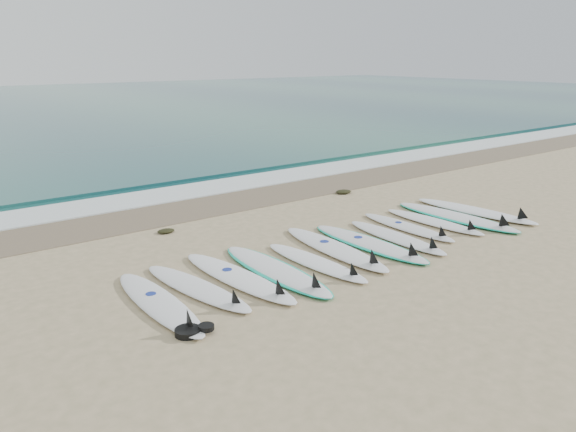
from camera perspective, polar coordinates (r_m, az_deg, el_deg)
ground at (r=9.92m, az=6.42°, el=-3.33°), size 120.00×120.00×0.00m
wet_sand_band at (r=13.05m, az=-6.08°, el=1.47°), size 120.00×1.80×0.01m
foam_band at (r=14.23m, az=-9.03°, el=2.65°), size 120.00×1.40×0.04m
wave_crest at (r=15.53m, az=-11.70°, el=3.76°), size 120.00×1.00×0.10m
surfboard_0 at (r=7.83m, az=-12.83°, el=-8.67°), size 0.58×2.55×0.32m
surfboard_1 at (r=8.23m, az=-9.06°, el=-7.24°), size 0.82×2.43×0.31m
surfboard_2 at (r=8.50m, az=-4.88°, el=-6.25°), size 0.74×2.68×0.34m
surfboard_3 at (r=8.77m, az=-1.15°, el=-5.53°), size 0.69×2.71×0.34m
surfboard_4 at (r=9.09m, az=3.04°, el=-4.74°), size 0.57×2.32×0.29m
surfboard_5 at (r=9.72m, az=4.94°, el=-3.32°), size 0.78×2.80×0.35m
surfboard_6 at (r=10.08m, az=8.35°, el=-2.77°), size 0.69×2.70×0.34m
surfboard_7 at (r=10.49m, az=11.11°, el=-2.14°), size 0.64×2.44×0.31m
surfboard_8 at (r=11.15m, az=12.23°, el=-1.11°), size 0.54×2.32×0.30m
surfboard_9 at (r=11.63m, az=14.79°, el=-0.57°), size 0.56×2.36×0.30m
surfboard_10 at (r=12.10m, az=16.84°, el=-0.08°), size 0.82×2.91×0.37m
surfboard_11 at (r=12.65m, az=18.72°, el=0.49°), size 0.85×2.85×0.36m
seaweed_near at (r=10.98m, az=-12.30°, el=-1.49°), size 0.34×0.26×0.07m
seaweed_far at (r=13.83m, az=5.67°, el=2.47°), size 0.41×0.32×0.08m
leash_coil at (r=7.06m, az=-9.73°, el=-11.42°), size 0.46×0.36×0.11m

